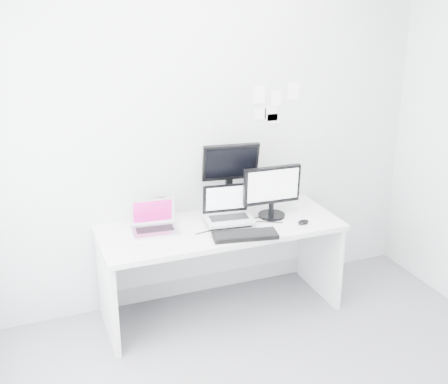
# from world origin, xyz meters

# --- Properties ---
(back_wall) EXTENTS (3.60, 0.00, 3.60)m
(back_wall) POSITION_xyz_m (0.00, 1.60, 1.35)
(back_wall) COLOR #B5B8BA
(back_wall) RESTS_ON ground
(desk) EXTENTS (1.80, 0.70, 0.73)m
(desk) POSITION_xyz_m (0.00, 1.25, 0.36)
(desk) COLOR silver
(desk) RESTS_ON ground
(macbook) EXTENTS (0.35, 0.28, 0.25)m
(macbook) POSITION_xyz_m (-0.49, 1.30, 0.85)
(macbook) COLOR silver
(macbook) RESTS_ON desk
(speaker) EXTENTS (0.09, 0.09, 0.17)m
(speaker) POSITION_xyz_m (-0.38, 1.50, 0.82)
(speaker) COLOR black
(speaker) RESTS_ON desk
(dell_laptop) EXTENTS (0.38, 0.31, 0.29)m
(dell_laptop) POSITION_xyz_m (0.07, 1.25, 0.88)
(dell_laptop) COLOR #ADB0B4
(dell_laptop) RESTS_ON desk
(rear_monitor) EXTENTS (0.45, 0.21, 0.59)m
(rear_monitor) POSITION_xyz_m (0.15, 1.45, 1.02)
(rear_monitor) COLOR black
(rear_monitor) RESTS_ON desk
(samsung_monitor) EXTENTS (0.46, 0.22, 0.42)m
(samsung_monitor) POSITION_xyz_m (0.43, 1.27, 0.94)
(samsung_monitor) COLOR black
(samsung_monitor) RESTS_ON desk
(keyboard) EXTENTS (0.48, 0.24, 0.03)m
(keyboard) POSITION_xyz_m (0.09, 0.99, 0.75)
(keyboard) COLOR black
(keyboard) RESTS_ON desk
(mouse) EXTENTS (0.11, 0.09, 0.03)m
(mouse) POSITION_xyz_m (0.59, 1.05, 0.75)
(mouse) COLOR black
(mouse) RESTS_ON desk
(wall_note_0) EXTENTS (0.10, 0.00, 0.14)m
(wall_note_0) POSITION_xyz_m (0.45, 1.59, 1.62)
(wall_note_0) COLOR white
(wall_note_0) RESTS_ON back_wall
(wall_note_1) EXTENTS (0.09, 0.00, 0.13)m
(wall_note_1) POSITION_xyz_m (0.60, 1.59, 1.58)
(wall_note_1) COLOR white
(wall_note_1) RESTS_ON back_wall
(wall_note_2) EXTENTS (0.10, 0.00, 0.14)m
(wall_note_2) POSITION_xyz_m (0.75, 1.59, 1.63)
(wall_note_2) COLOR white
(wall_note_2) RESTS_ON back_wall
(wall_note_3) EXTENTS (0.11, 0.00, 0.08)m
(wall_note_3) POSITION_xyz_m (0.58, 1.59, 1.42)
(wall_note_3) COLOR white
(wall_note_3) RESTS_ON back_wall
(wall_note_4) EXTENTS (0.11, 0.00, 0.10)m
(wall_note_4) POSITION_xyz_m (0.56, 1.59, 1.45)
(wall_note_4) COLOR white
(wall_note_4) RESTS_ON back_wall
(wall_note_5) EXTENTS (0.11, 0.00, 0.09)m
(wall_note_5) POSITION_xyz_m (0.46, 1.59, 1.47)
(wall_note_5) COLOR white
(wall_note_5) RESTS_ON back_wall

